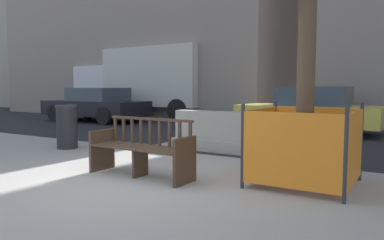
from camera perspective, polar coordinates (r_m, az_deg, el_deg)
name	(u,v)px	position (r m, az deg, el deg)	size (l,w,h in m)	color
ground_plane	(118,185)	(5.35, -11.16, -9.70)	(200.00, 200.00, 0.00)	gray
street_asphalt	(297,128)	(13.05, 15.67, -1.12)	(120.00, 12.00, 0.01)	black
street_bench	(141,150)	(5.73, -7.74, -4.61)	(1.71, 0.58, 0.88)	#473323
jersey_barrier_centre	(218,135)	(8.03, 3.95, -2.24)	(2.01, 0.71, 0.84)	#9E998E
construction_fence	(304,144)	(5.41, 16.72, -3.53)	(1.33, 1.33, 1.13)	#2D2D33
car_taxi_near	(310,110)	(11.53, 17.48, 1.44)	(4.05, 1.88, 1.38)	#DBC64C
car_sedan_mid	(96,105)	(15.33, -14.41, 2.28)	(4.29, 2.00, 1.33)	black
delivery_truck	(146,80)	(17.07, -6.96, 6.08)	(6.86, 2.50, 3.05)	silver
trash_bin	(67,127)	(8.73, -18.52, -0.95)	(0.47, 0.47, 0.96)	#232326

